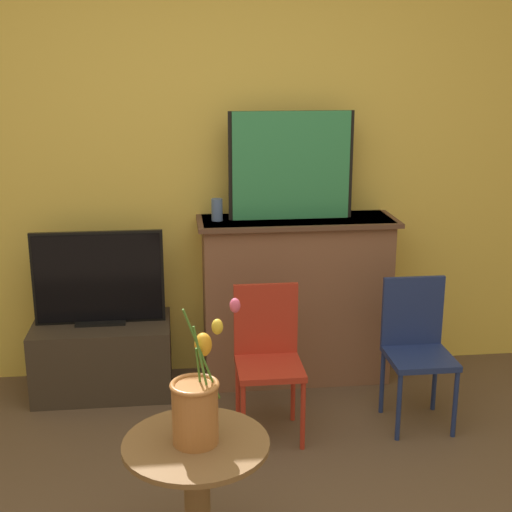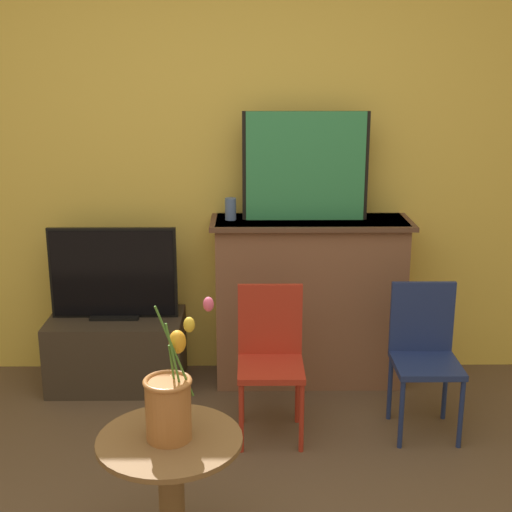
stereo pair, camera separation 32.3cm
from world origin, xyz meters
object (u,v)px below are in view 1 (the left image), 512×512
Objects in this scene: tv_monitor at (99,279)px; painting at (291,166)px; chair_red at (268,351)px; vase_tulips at (196,406)px; chair_blue at (416,342)px.

painting is at bearing 3.46° from tv_monitor.
tv_monitor reaches higher than chair_red.
painting is 0.92× the size of chair_red.
painting reaches higher than tv_monitor.
tv_monitor is at bearing 107.13° from vase_tulips.
chair_red is (-0.20, -0.61, -0.82)m from painting.
vase_tulips is (0.48, -1.55, 0.02)m from tv_monitor.
chair_blue is (0.76, 0.03, 0.00)m from chair_red.
chair_blue is at bearing -45.98° from painting.
painting reaches higher than chair_blue.
tv_monitor is at bearing 162.34° from chair_blue.
chair_red is (0.86, -0.54, -0.23)m from tv_monitor.
painting is 0.92× the size of chair_blue.
tv_monitor is at bearing -176.54° from painting.
tv_monitor is 1.04m from chair_red.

